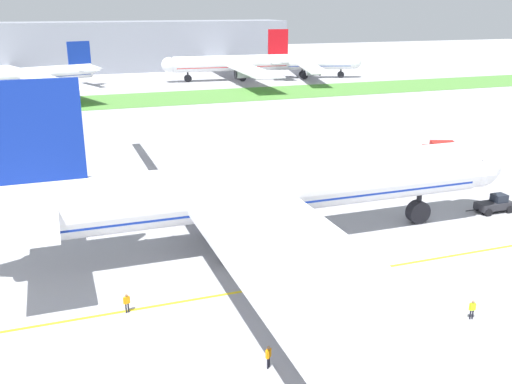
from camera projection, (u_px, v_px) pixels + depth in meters
ground_plane at (298, 263)px, 55.58m from camera, size 600.00×600.00×0.00m
apron_taxi_line at (315, 279)px, 52.29m from camera, size 280.00×0.36×0.01m
grass_median_strip at (136, 100)px, 150.34m from camera, size 320.00×24.00×0.10m
airliner_foreground at (252, 190)px, 57.56m from camera, size 60.28×96.54×17.99m
pushback_tug at (495, 204)px, 69.00m from camera, size 6.28×2.29×2.18m
ground_crew_wingwalker_port at (268, 355)px, 39.19m from camera, size 0.51×0.50×1.74m
ground_crew_marshaller_front at (127, 301)px, 46.30m from camera, size 0.58×0.35×1.69m
ground_crew_wingwalker_starboard at (472, 308)px, 45.34m from camera, size 0.57×0.35×1.66m
service_truck_baggage_loader at (439, 150)px, 92.71m from camera, size 5.40×4.02×2.87m
parked_airliner_far_left at (28, 75)px, 164.46m from camera, size 44.63×73.44×13.51m
parked_airliner_far_centre at (233, 64)px, 187.74m from camera, size 47.14×74.32×16.23m
parked_airliner_far_right at (309, 63)px, 193.86m from camera, size 35.80×55.37×14.94m
terminal_building at (138, 46)px, 217.14m from camera, size 113.54×20.00×18.00m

